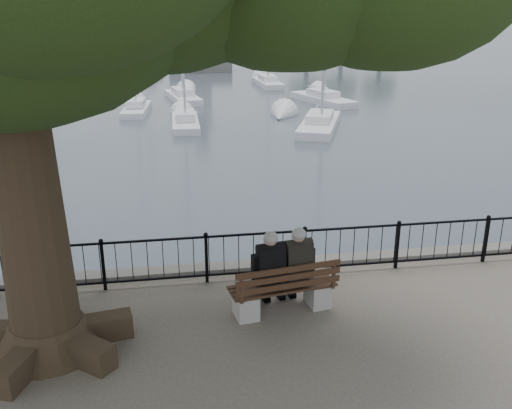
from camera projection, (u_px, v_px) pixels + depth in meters
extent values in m
cube|color=#565452|center=(252.00, 288.00, 12.29)|extent=(200.00, 0.40, 1.20)
plane|color=#343E48|center=(169.00, 38.00, 105.44)|extent=(260.00, 260.00, 0.00)
cube|color=black|center=(256.00, 234.00, 11.32)|extent=(22.00, 0.04, 0.04)
cube|color=black|center=(256.00, 271.00, 11.60)|extent=(22.00, 0.04, 0.04)
cube|color=gray|center=(246.00, 306.00, 10.15)|extent=(0.45, 0.54, 0.45)
cube|color=gray|center=(318.00, 294.00, 10.57)|extent=(0.45, 0.54, 0.45)
cube|color=black|center=(283.00, 287.00, 10.27)|extent=(2.01, 0.85, 0.04)
cube|color=black|center=(289.00, 277.00, 9.90)|extent=(1.93, 0.36, 0.43)
cube|color=black|center=(269.00, 282.00, 10.16)|extent=(0.44, 0.38, 0.26)
cube|color=black|center=(271.00, 264.00, 9.91)|extent=(0.51, 0.33, 0.65)
sphere|color=tan|center=(270.00, 239.00, 9.80)|extent=(0.25, 0.25, 0.25)
ellipsoid|color=gray|center=(271.00, 238.00, 9.76)|extent=(0.26, 0.26, 0.22)
cube|color=black|center=(263.00, 293.00, 10.56)|extent=(0.42, 0.52, 0.49)
cube|color=black|center=(295.00, 278.00, 10.31)|extent=(0.44, 0.38, 0.26)
cube|color=black|center=(299.00, 260.00, 10.07)|extent=(0.51, 0.33, 0.65)
sphere|color=tan|center=(298.00, 235.00, 9.96)|extent=(0.25, 0.25, 0.25)
ellipsoid|color=gray|center=(299.00, 234.00, 9.92)|extent=(0.26, 0.26, 0.22)
cube|color=black|center=(289.00, 288.00, 10.72)|extent=(0.42, 0.52, 0.49)
cone|color=black|center=(48.00, 334.00, 9.23)|extent=(1.75, 1.75, 0.52)
cone|color=black|center=(24.00, 165.00, 8.27)|extent=(1.13, 1.13, 6.18)
cube|color=#565452|center=(15.00, 56.00, 64.40)|extent=(9.88, 9.88, 1.40)
cube|color=#565452|center=(199.00, 63.00, 56.26)|extent=(5.91, 5.91, 1.40)
cube|color=gray|center=(198.00, 37.00, 55.43)|extent=(2.17, 2.56, 3.94)
cube|color=#565452|center=(197.00, 15.00, 54.72)|extent=(2.56, 2.95, 0.30)
cube|color=gray|center=(197.00, 5.00, 54.71)|extent=(1.28, 2.17, 1.38)
cube|color=white|center=(185.00, 124.00, 30.70)|extent=(1.48, 4.99, 0.55)
cube|color=white|center=(185.00, 115.00, 30.53)|extent=(1.05, 2.04, 0.41)
cylinder|color=silver|center=(181.00, 18.00, 28.60)|extent=(0.11, 0.11, 10.37)
cube|color=white|center=(319.00, 127.00, 30.09)|extent=(3.87, 6.35, 0.68)
cube|color=white|center=(320.00, 118.00, 29.92)|extent=(2.09, 2.80, 0.51)
cylinder|color=silver|center=(325.00, 16.00, 27.89)|extent=(0.14, 0.14, 10.60)
cube|color=white|center=(323.00, 101.00, 37.92)|extent=(3.34, 6.03, 0.65)
cube|color=white|center=(323.00, 94.00, 37.75)|extent=(1.86, 2.62, 0.48)
cylinder|color=silver|center=(327.00, 22.00, 35.93)|extent=(0.13, 0.13, 9.45)
cube|color=white|center=(183.00, 99.00, 38.82)|extent=(2.47, 5.81, 0.63)
cube|color=white|center=(183.00, 91.00, 38.65)|extent=(1.51, 2.45, 0.47)
cylinder|color=silver|center=(180.00, 17.00, 36.73)|extent=(0.13, 0.13, 10.09)
cube|color=white|center=(267.00, 84.00, 45.75)|extent=(1.80, 5.61, 0.62)
cube|color=white|center=(268.00, 78.00, 45.58)|extent=(1.24, 2.31, 0.46)
cylinder|color=silver|center=(269.00, 20.00, 43.82)|extent=(0.12, 0.12, 9.19)
cube|color=white|center=(147.00, 80.00, 48.17)|extent=(2.74, 4.88, 0.52)
cube|color=white|center=(146.00, 74.00, 48.01)|extent=(1.52, 2.13, 0.39)
cylinder|color=silver|center=(143.00, 16.00, 46.19)|extent=(0.10, 0.10, 9.78)
cube|color=white|center=(137.00, 111.00, 34.53)|extent=(1.77, 4.94, 0.54)
cube|color=white|center=(136.00, 103.00, 34.36)|extent=(1.16, 2.05, 0.40)
cylinder|color=silver|center=(130.00, 16.00, 32.44)|extent=(0.11, 0.11, 10.34)
cube|color=#4F4943|center=(336.00, 42.00, 87.66)|extent=(30.00, 8.00, 1.20)
cylinder|color=black|center=(308.00, 26.00, 84.21)|extent=(0.70, 0.70, 4.00)
cylinder|color=black|center=(343.00, 25.00, 86.98)|extent=(0.70, 0.70, 4.00)
cylinder|color=black|center=(382.00, 25.00, 86.95)|extent=(0.70, 0.70, 4.00)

